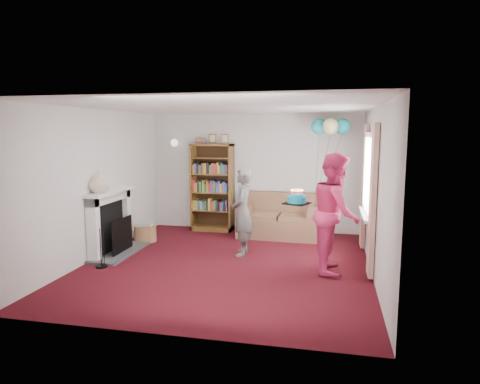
% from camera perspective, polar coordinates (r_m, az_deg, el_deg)
% --- Properties ---
extents(ground, '(5.00, 5.00, 0.00)m').
position_cam_1_polar(ground, '(7.02, -1.76, -9.56)').
color(ground, black).
rests_on(ground, ground).
extents(wall_back, '(4.50, 0.02, 2.50)m').
position_cam_1_polar(wall_back, '(9.19, 1.94, 2.61)').
color(wall_back, silver).
rests_on(wall_back, ground).
extents(wall_left, '(0.02, 5.00, 2.50)m').
position_cam_1_polar(wall_left, '(7.61, -18.57, 1.03)').
color(wall_left, silver).
rests_on(wall_left, ground).
extents(wall_right, '(0.02, 5.00, 2.50)m').
position_cam_1_polar(wall_right, '(6.59, 17.66, 0.04)').
color(wall_right, silver).
rests_on(wall_right, ground).
extents(ceiling, '(4.50, 5.00, 0.01)m').
position_cam_1_polar(ceiling, '(6.70, -1.85, 11.30)').
color(ceiling, white).
rests_on(ceiling, wall_back).
extents(fireplace, '(0.55, 1.80, 1.12)m').
position_cam_1_polar(fireplace, '(7.81, -16.52, -4.20)').
color(fireplace, '#3F3F42').
rests_on(fireplace, ground).
extents(window_bay, '(0.14, 2.02, 2.20)m').
position_cam_1_polar(window_bay, '(7.18, 16.75, 0.34)').
color(window_bay, white).
rests_on(window_bay, ground).
extents(wall_sconce, '(0.16, 0.23, 0.16)m').
position_cam_1_polar(wall_sconce, '(9.47, -8.75, 6.51)').
color(wall_sconce, gold).
rests_on(wall_sconce, ground).
extents(bookcase, '(0.88, 0.42, 2.07)m').
position_cam_1_polar(bookcase, '(9.22, -3.67, 0.52)').
color(bookcase, '#472B14').
rests_on(bookcase, ground).
extents(sofa, '(1.65, 0.87, 0.87)m').
position_cam_1_polar(sofa, '(8.81, 5.37, -3.73)').
color(sofa, brown).
rests_on(sofa, ground).
extents(wicker_basket, '(0.43, 0.43, 0.38)m').
position_cam_1_polar(wicker_basket, '(8.56, -12.53, -5.31)').
color(wicker_basket, '#9F6F4A').
rests_on(wicker_basket, ground).
extents(person_striped, '(0.42, 0.59, 1.52)m').
position_cam_1_polar(person_striped, '(7.36, 0.31, -2.65)').
color(person_striped, black).
rests_on(person_striped, ground).
extents(person_magenta, '(0.70, 0.89, 1.82)m').
position_cam_1_polar(person_magenta, '(6.63, 12.63, -2.71)').
color(person_magenta, '#D32A60').
rests_on(person_magenta, ground).
extents(birthday_cake, '(0.34, 0.34, 0.22)m').
position_cam_1_polar(birthday_cake, '(6.66, 7.57, -1.01)').
color(birthday_cake, black).
rests_on(birthday_cake, ground).
extents(balloons, '(0.75, 0.75, 1.72)m').
position_cam_1_polar(balloons, '(8.49, 12.00, 8.54)').
color(balloons, '#3F3F3F').
rests_on(balloons, ground).
extents(mantel_vase, '(0.44, 0.44, 0.36)m').
position_cam_1_polar(mantel_vase, '(7.40, -18.25, 1.28)').
color(mantel_vase, beige).
rests_on(mantel_vase, fireplace).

